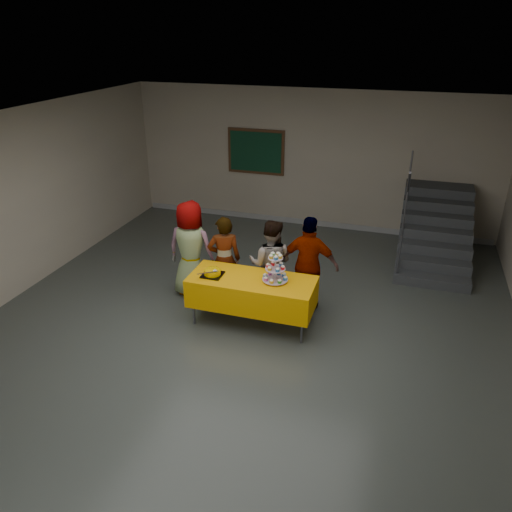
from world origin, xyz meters
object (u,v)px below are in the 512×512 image
(schoolchild_d, at_px, (309,265))
(staircase, at_px, (434,232))
(bear_cake, at_px, (212,272))
(cupcake_stand, at_px, (275,270))
(noticeboard, at_px, (256,152))
(schoolchild_a, at_px, (191,249))
(bake_table, at_px, (252,291))
(schoolchild_b, at_px, (224,260))
(schoolchild_c, at_px, (271,264))

(schoolchild_d, distance_m, staircase, 3.42)
(bear_cake, bearing_deg, schoolchild_d, 29.37)
(cupcake_stand, xyz_separation_m, noticeboard, (-1.65, 4.28, 0.65))
(schoolchild_a, height_order, schoolchild_d, schoolchild_a)
(bake_table, relative_size, noticeboard, 1.45)
(schoolchild_a, distance_m, schoolchild_d, 1.97)
(schoolchild_a, bearing_deg, schoolchild_d, -177.94)
(bear_cake, distance_m, schoolchild_b, 0.63)
(cupcake_stand, xyz_separation_m, schoolchild_d, (0.37, 0.63, -0.16))
(cupcake_stand, distance_m, bear_cake, 0.96)
(schoolchild_b, xyz_separation_m, schoolchild_d, (1.37, 0.12, 0.05))
(schoolchild_c, height_order, staircase, staircase)
(schoolchild_d, xyz_separation_m, noticeboard, (-2.02, 3.65, 0.81))
(bear_cake, xyz_separation_m, schoolchild_a, (-0.65, 0.66, -0.01))
(schoolchild_b, distance_m, staircase, 4.41)
(cupcake_stand, height_order, schoolchild_a, schoolchild_a)
(cupcake_stand, distance_m, schoolchild_d, 0.75)
(bake_table, xyz_separation_m, cupcake_stand, (0.35, 0.03, 0.39))
(bear_cake, relative_size, noticeboard, 0.28)
(schoolchild_c, bearing_deg, noticeboard, -73.92)
(bake_table, xyz_separation_m, schoolchild_d, (0.72, 0.66, 0.23))
(schoolchild_b, bearing_deg, bake_table, 115.28)
(schoolchild_a, relative_size, schoolchild_d, 1.04)
(cupcake_stand, xyz_separation_m, schoolchild_c, (-0.23, 0.58, -0.21))
(staircase, bearing_deg, bear_cake, -132.27)
(schoolchild_c, bearing_deg, staircase, -136.20)
(cupcake_stand, distance_m, schoolchild_c, 0.66)
(cupcake_stand, relative_size, schoolchild_d, 0.28)
(schoolchild_c, distance_m, staircase, 3.82)
(schoolchild_b, height_order, staircase, staircase)
(bake_table, distance_m, noticeboard, 4.63)
(bake_table, distance_m, staircase, 4.36)
(bear_cake, xyz_separation_m, schoolchild_b, (-0.05, 0.63, -0.09))
(staircase, bearing_deg, schoolchild_b, -138.24)
(bake_table, bearing_deg, staircase, 52.86)
(schoolchild_b, distance_m, schoolchild_c, 0.76)
(bake_table, xyz_separation_m, noticeboard, (-1.30, 4.31, 1.04))
(bake_table, bearing_deg, schoolchild_a, 154.74)
(cupcake_stand, relative_size, schoolchild_b, 0.30)
(schoolchild_b, xyz_separation_m, schoolchild_c, (0.76, 0.07, 0.00))
(schoolchild_b, bearing_deg, bear_cake, 70.21)
(schoolchild_d, bearing_deg, schoolchild_b, 5.26)
(cupcake_stand, height_order, schoolchild_d, schoolchild_d)
(schoolchild_c, relative_size, staircase, 0.62)
(cupcake_stand, xyz_separation_m, schoolchild_a, (-1.59, 0.56, -0.13))
(bear_cake, bearing_deg, schoolchild_c, 44.22)
(schoolchild_c, relative_size, schoolchild_d, 0.94)
(bake_table, xyz_separation_m, schoolchild_c, (0.11, 0.61, 0.18))
(noticeboard, bearing_deg, bake_table, -73.21)
(schoolchild_d, xyz_separation_m, staircase, (1.92, 2.81, -0.30))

